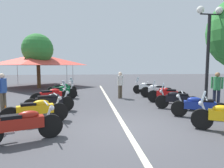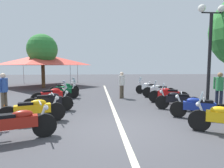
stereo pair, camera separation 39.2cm
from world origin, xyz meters
The scene contains 20 objects.
ground_plane centered at (0.00, 0.00, 0.00)m, with size 80.00×80.00×0.00m, color #424247.
lane_centre_stripe centered at (4.02, 0.00, 0.00)m, with size 18.83×0.16×0.01m, color beige.
motorcycle_left_row_0 centered at (-0.70, 2.89, 0.46)m, with size 0.96×2.03×1.01m.
motorcycle_left_row_1 centered at (0.89, 2.96, 0.47)m, with size 0.96×2.14×1.01m.
motorcycle_left_row_2 centered at (2.52, 2.83, 0.46)m, with size 0.84×2.07×1.00m.
motorcycle_left_row_3 centered at (4.15, 3.06, 0.48)m, with size 1.06×1.93×1.23m.
motorcycle_left_row_4 centered at (5.72, 2.85, 0.45)m, with size 0.99×2.01×0.99m.
motorcycle_left_row_5 centered at (7.17, 2.93, 0.47)m, with size 1.07×1.91×1.21m.
motorcycle_right_row_1 centered at (0.91, -3.04, 0.45)m, with size 1.05×1.96×0.99m.
motorcycle_right_row_2 centered at (2.42, -2.87, 0.46)m, with size 0.98×1.90×1.21m.
motorcycle_right_row_3 centered at (3.91, -3.02, 0.48)m, with size 1.05×1.97×1.22m.
motorcycle_right_row_4 centered at (5.60, -3.08, 0.47)m, with size 1.02×1.92×1.01m.
motorcycle_right_row_5 centered at (7.23, -2.91, 0.46)m, with size 1.15×1.76×1.20m.
street_lamp_twin_globe centered at (2.29, -4.23, 3.19)m, with size 0.32×1.22×4.63m.
traffic_cone_1 centered at (1.33, 4.14, 0.29)m, with size 0.36×0.36×0.61m.
bystander_0 centered at (2.62, -5.00, 1.00)m, with size 0.35×0.45×1.70m.
bystander_1 centered at (5.71, -0.78, 0.96)m, with size 0.38×0.42×1.64m.
bystander_2 centered at (2.96, 4.91, 0.98)m, with size 0.52×0.32×1.68m.
roadside_tree_1 centered at (11.97, 5.65, 3.49)m, with size 2.72×2.72×4.88m.
event_tent centered at (13.33, 5.99, 2.65)m, with size 6.74×6.74×3.20m.
Camera 2 is at (-5.74, 0.76, 1.98)m, focal length 30.21 mm.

